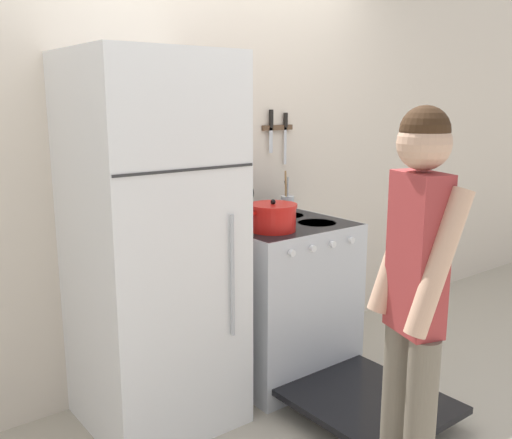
{
  "coord_description": "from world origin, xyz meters",
  "views": [
    {
      "loc": [
        -1.8,
        -2.83,
        1.64
      ],
      "look_at": [
        0.01,
        -0.5,
        1.02
      ],
      "focal_mm": 40.0,
      "sensor_mm": 36.0,
      "label": 1
    }
  ],
  "objects_px": {
    "dutch_oven_pot": "(273,217)",
    "utensil_jar": "(287,204)",
    "person": "(415,298)",
    "refrigerator": "(153,245)",
    "tea_kettle": "(244,210)",
    "stove_range": "(283,301)"
  },
  "relations": [
    {
      "from": "dutch_oven_pot",
      "to": "utensil_jar",
      "type": "bearing_deg",
      "value": 39.19
    },
    {
      "from": "dutch_oven_pot",
      "to": "utensil_jar",
      "type": "height_order",
      "value": "utensil_jar"
    },
    {
      "from": "utensil_jar",
      "to": "person",
      "type": "distance_m",
      "value": 1.54
    },
    {
      "from": "dutch_oven_pot",
      "to": "person",
      "type": "relative_size",
      "value": 0.19
    },
    {
      "from": "refrigerator",
      "to": "person",
      "type": "xyz_separation_m",
      "value": [
        0.41,
        -1.26,
        -0.01
      ]
    },
    {
      "from": "refrigerator",
      "to": "utensil_jar",
      "type": "bearing_deg",
      "value": 8.41
    },
    {
      "from": "dutch_oven_pot",
      "to": "tea_kettle",
      "type": "xyz_separation_m",
      "value": [
        0.01,
        0.28,
        -0.01
      ]
    },
    {
      "from": "stove_range",
      "to": "dutch_oven_pot",
      "type": "relative_size",
      "value": 4.77
    },
    {
      "from": "dutch_oven_pot",
      "to": "person",
      "type": "distance_m",
      "value": 1.16
    },
    {
      "from": "person",
      "to": "stove_range",
      "type": "bearing_deg",
      "value": -0.53
    },
    {
      "from": "refrigerator",
      "to": "tea_kettle",
      "type": "height_order",
      "value": "refrigerator"
    },
    {
      "from": "utensil_jar",
      "to": "person",
      "type": "relative_size",
      "value": 0.17
    },
    {
      "from": "dutch_oven_pot",
      "to": "tea_kettle",
      "type": "height_order",
      "value": "tea_kettle"
    },
    {
      "from": "tea_kettle",
      "to": "person",
      "type": "height_order",
      "value": "person"
    },
    {
      "from": "refrigerator",
      "to": "utensil_jar",
      "type": "relative_size",
      "value": 6.73
    },
    {
      "from": "tea_kettle",
      "to": "utensil_jar",
      "type": "bearing_deg",
      "value": 1.2
    },
    {
      "from": "stove_range",
      "to": "tea_kettle",
      "type": "height_order",
      "value": "tea_kettle"
    },
    {
      "from": "stove_range",
      "to": "tea_kettle",
      "type": "xyz_separation_m",
      "value": [
        -0.15,
        0.18,
        0.54
      ]
    },
    {
      "from": "dutch_oven_pot",
      "to": "utensil_jar",
      "type": "xyz_separation_m",
      "value": [
        0.35,
        0.29,
        -0.01
      ]
    },
    {
      "from": "refrigerator",
      "to": "person",
      "type": "relative_size",
      "value": 1.15
    },
    {
      "from": "refrigerator",
      "to": "dutch_oven_pot",
      "type": "xyz_separation_m",
      "value": [
        0.66,
        -0.14,
        0.08
      ]
    },
    {
      "from": "person",
      "to": "refrigerator",
      "type": "bearing_deg",
      "value": 36.18
    }
  ]
}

